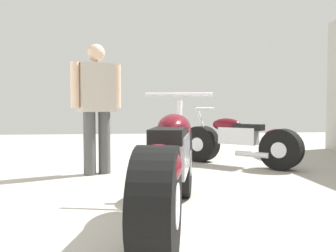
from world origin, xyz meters
The scene contains 4 objects.
ground_plane centered at (0.00, 3.02, 0.00)m, with size 16.07×16.07×0.00m, color #A8A399.
motorcycle_maroon_cruiser centered at (-0.49, 1.96, 0.42)m, with size 0.80×2.14×1.00m.
motorcycle_black_naked centered at (0.84, 4.43, 0.35)m, with size 1.54×1.42×0.87m.
mechanic_in_blue centered at (-1.22, 3.98, 0.95)m, with size 0.65×0.41×1.68m.
Camera 1 is at (-0.78, -0.58, 0.86)m, focal length 37.14 mm.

